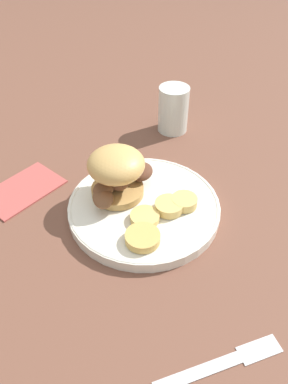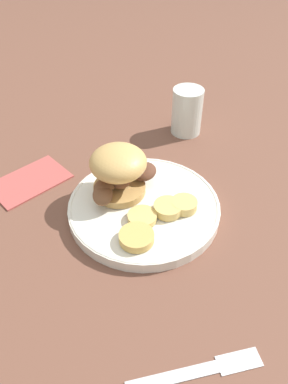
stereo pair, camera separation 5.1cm
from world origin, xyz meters
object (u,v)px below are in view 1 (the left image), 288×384
object	(u,v)px
dinner_plate	(144,207)
fork	(221,364)
sandwich	(117,173)
drinking_glass	(173,109)

from	to	relation	value
dinner_plate	fork	bearing A→B (deg)	92.68
sandwich	dinner_plate	bearing A→B (deg)	134.36
fork	drinking_glass	xyz separation A→B (m)	(-0.12, -0.51, 0.05)
dinner_plate	drinking_glass	world-z (taller)	drinking_glass
fork	dinner_plate	bearing A→B (deg)	-87.32
dinner_plate	sandwich	size ratio (longest dim) A/B	2.00
fork	sandwich	bearing A→B (deg)	-81.11
dinner_plate	drinking_glass	xyz separation A→B (m)	(-0.14, -0.23, 0.04)
fork	drinking_glass	bearing A→B (deg)	-103.71
dinner_plate	fork	size ratio (longest dim) A/B	1.54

